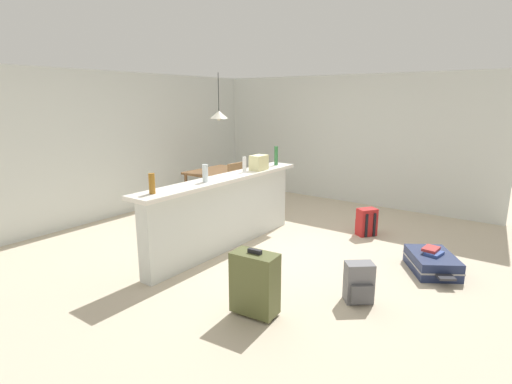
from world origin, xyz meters
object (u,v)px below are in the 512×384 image
at_px(suitcase_flat_navy, 432,263).
at_px(backpack_red, 366,222).
at_px(bottle_green, 276,156).
at_px(backpack_grey, 359,283).
at_px(book_stack, 433,251).
at_px(dining_chair_near_partition, 240,186).
at_px(dining_table, 218,175).
at_px(suitcase_upright_olive, 255,283).
at_px(grocery_bag, 259,163).
at_px(bottle_white, 244,165).
at_px(pendant_lamp, 219,115).
at_px(bottle_clear, 205,173).
at_px(bottle_amber, 152,184).

relative_size(suitcase_flat_navy, backpack_red, 2.09).
bearing_deg(bottle_green, backpack_grey, -127.63).
height_order(bottle_green, book_stack, bottle_green).
xyz_separation_m(dining_chair_near_partition, backpack_red, (0.24, -2.26, -0.31)).
distance_m(dining_table, book_stack, 4.04).
bearing_deg(suitcase_upright_olive, grocery_bag, 34.70).
xyz_separation_m(bottle_white, bottle_green, (0.79, -0.02, 0.04)).
height_order(bottle_green, backpack_red, bottle_green).
bearing_deg(backpack_grey, pendant_lamp, 61.23).
height_order(dining_table, dining_chair_near_partition, dining_chair_near_partition).
relative_size(bottle_clear, backpack_red, 0.54).
distance_m(bottle_green, book_stack, 2.68).
height_order(bottle_green, grocery_bag, bottle_green).
bearing_deg(bottle_white, bottle_clear, -178.02).
height_order(bottle_clear, bottle_green, bottle_green).
relative_size(bottle_clear, bottle_white, 1.03).
xyz_separation_m(bottle_clear, bottle_green, (1.64, 0.00, 0.04)).
bearing_deg(bottle_green, suitcase_flat_navy, -98.21).
distance_m(bottle_clear, backpack_red, 2.66).
relative_size(dining_table, pendant_lamp, 1.29).
bearing_deg(suitcase_upright_olive, dining_table, 46.43).
relative_size(pendant_lamp, book_stack, 3.08).
distance_m(bottle_white, grocery_bag, 0.27).
height_order(bottle_green, suitcase_upright_olive, bottle_green).
relative_size(backpack_red, suitcase_upright_olive, 0.63).
xyz_separation_m(bottle_clear, pendant_lamp, (2.00, 1.50, 0.63)).
bearing_deg(backpack_red, suitcase_flat_navy, -125.58).
bearing_deg(dining_chair_near_partition, pendant_lamp, 76.23).
distance_m(suitcase_flat_navy, backpack_grey, 1.31).
relative_size(bottle_clear, pendant_lamp, 0.26).
distance_m(grocery_bag, dining_chair_near_partition, 1.35).
height_order(bottle_amber, backpack_red, bottle_amber).
bearing_deg(dining_chair_near_partition, bottle_white, -138.92).
distance_m(dining_table, backpack_grey, 4.03).
relative_size(bottle_amber, backpack_grey, 0.55).
bearing_deg(suitcase_flat_navy, suitcase_upright_olive, 150.94).
relative_size(suitcase_flat_navy, backpack_grey, 2.09).
bearing_deg(dining_chair_near_partition, grocery_bag, -128.31).
bearing_deg(book_stack, backpack_red, 54.36).
xyz_separation_m(bottle_amber, bottle_green, (2.45, -0.04, 0.04)).
relative_size(bottle_amber, dining_chair_near_partition, 0.25).
bearing_deg(suitcase_flat_navy, bottle_green, 81.79).
xyz_separation_m(dining_table, book_stack, (-0.63, -3.97, -0.39)).
xyz_separation_m(bottle_green, grocery_bag, (-0.53, -0.04, -0.04)).
xyz_separation_m(dining_table, suitcase_flat_navy, (-0.63, -3.98, -0.54)).
bearing_deg(suitcase_upright_olive, bottle_green, 29.18).
bearing_deg(bottle_clear, grocery_bag, -1.89).
distance_m(bottle_amber, backpack_red, 3.35).
bearing_deg(dining_table, book_stack, -98.95).
distance_m(backpack_red, suitcase_upright_olive, 2.89).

